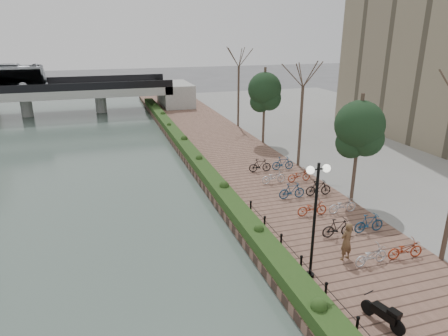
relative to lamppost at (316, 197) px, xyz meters
name	(u,v)px	position (x,y,z in m)	size (l,w,h in m)	color
ground	(304,336)	(-1.63, -2.60, -4.11)	(220.00, 220.00, 0.00)	#59595B
promenade	(243,167)	(2.37, 14.90, -3.86)	(8.00, 75.00, 0.50)	brown
inland_pavement	(411,150)	(18.37, 14.90, -3.86)	(24.00, 75.00, 0.50)	gray
hedge	(193,155)	(-1.03, 17.40, -3.31)	(1.10, 56.00, 0.60)	#1F3D16
chain_fence	(313,277)	(-0.23, -0.60, -3.26)	(0.10, 14.10, 0.70)	black
lamppost	(316,197)	(0.00, 0.00, 0.00)	(1.02, 0.32, 5.02)	black
motorcycle	(383,313)	(0.96, -3.39, -3.14)	(0.47, 1.51, 0.94)	black
pedestrian	(346,241)	(2.14, 0.68, -2.70)	(0.66, 0.43, 1.81)	brown
bicycle_parking	(316,198)	(3.87, 6.28, -3.13)	(2.40, 14.69, 1.00)	silver
street_trees	(324,135)	(6.37, 10.08, -0.42)	(3.20, 37.12, 6.80)	#3D2E24
bridge	(19,90)	(-17.19, 42.40, -0.74)	(36.00, 10.77, 6.50)	#989893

